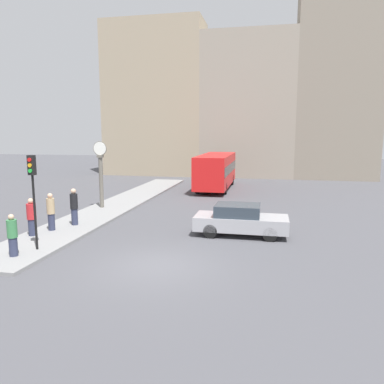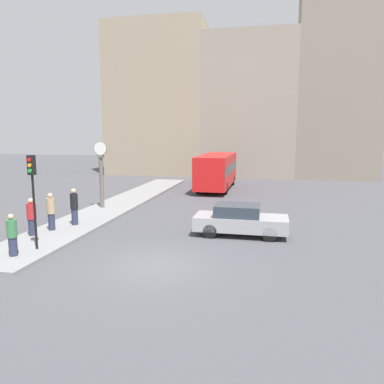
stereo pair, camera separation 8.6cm
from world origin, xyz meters
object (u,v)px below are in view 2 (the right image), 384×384
(traffic_light_near, at_px, (33,182))
(sedan_car, at_px, (240,220))
(pedestrian_green_hoodie, at_px, (12,235))
(pedestrian_tan_coat, at_px, (51,212))
(bus_distant, at_px, (217,169))
(street_clock, at_px, (101,173))
(pedestrian_red_top, at_px, (32,217))
(pedestrian_black_jacket, at_px, (74,207))

(traffic_light_near, bearing_deg, sedan_car, 28.71)
(pedestrian_green_hoodie, xyz_separation_m, pedestrian_tan_coat, (-0.73, 3.68, 0.10))
(bus_distant, height_order, pedestrian_tan_coat, bus_distant)
(sedan_car, xyz_separation_m, pedestrian_tan_coat, (-8.77, -1.42, 0.30))
(street_clock, bearing_deg, bus_distant, 60.20)
(sedan_car, xyz_separation_m, pedestrian_red_top, (-9.08, -2.43, 0.25))
(sedan_car, bearing_deg, pedestrian_green_hoodie, -147.56)
(street_clock, bearing_deg, pedestrian_tan_coat, -89.42)
(sedan_car, height_order, street_clock, street_clock)
(street_clock, bearing_deg, sedan_car, -25.20)
(traffic_light_near, bearing_deg, street_clock, 97.84)
(pedestrian_tan_coat, relative_size, pedestrian_red_top, 1.05)
(sedan_car, height_order, pedestrian_tan_coat, pedestrian_tan_coat)
(pedestrian_green_hoodie, bearing_deg, pedestrian_black_jacket, 92.19)
(bus_distant, xyz_separation_m, street_clock, (-5.68, -9.92, 0.64))
(traffic_light_near, height_order, pedestrian_black_jacket, traffic_light_near)
(sedan_car, xyz_separation_m, pedestrian_green_hoodie, (-8.04, -5.11, 0.21))
(pedestrian_tan_coat, height_order, pedestrian_red_top, pedestrian_tan_coat)
(pedestrian_black_jacket, xyz_separation_m, pedestrian_green_hoodie, (0.19, -4.86, -0.13))
(pedestrian_tan_coat, bearing_deg, pedestrian_green_hoodie, -78.80)
(pedestrian_red_top, bearing_deg, sedan_car, 15.00)
(pedestrian_black_jacket, distance_m, pedestrian_red_top, 2.35)
(traffic_light_near, height_order, pedestrian_red_top, traffic_light_near)
(bus_distant, distance_m, pedestrian_black_jacket, 15.21)
(bus_distant, xyz_separation_m, pedestrian_black_jacket, (-5.08, -14.32, -0.58))
(sedan_car, bearing_deg, bus_distant, 102.58)
(street_clock, distance_m, pedestrian_tan_coat, 5.71)
(pedestrian_green_hoodie, distance_m, pedestrian_red_top, 2.87)
(bus_distant, height_order, pedestrian_red_top, bus_distant)
(street_clock, relative_size, pedestrian_black_jacket, 2.21)
(pedestrian_green_hoodie, bearing_deg, sedan_car, 32.44)
(traffic_light_near, distance_m, pedestrian_tan_coat, 3.48)
(pedestrian_black_jacket, relative_size, pedestrian_tan_coat, 1.03)
(traffic_light_near, bearing_deg, pedestrian_black_jacket, 97.92)
(pedestrian_black_jacket, bearing_deg, pedestrian_green_hoodie, -87.81)
(pedestrian_black_jacket, height_order, pedestrian_tan_coat, pedestrian_black_jacket)
(pedestrian_red_top, bearing_deg, pedestrian_tan_coat, 72.55)
(traffic_light_near, height_order, street_clock, street_clock)
(bus_distant, bearing_deg, pedestrian_red_top, -109.81)
(street_clock, height_order, pedestrian_green_hoodie, street_clock)
(pedestrian_green_hoodie, xyz_separation_m, pedestrian_red_top, (-1.05, 2.67, 0.04))
(sedan_car, relative_size, street_clock, 1.05)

